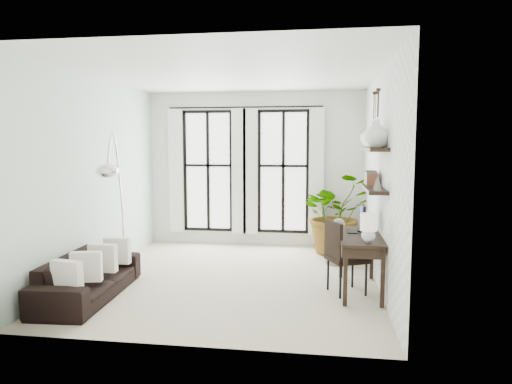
% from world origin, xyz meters
% --- Properties ---
extents(floor, '(5.00, 5.00, 0.00)m').
position_xyz_m(floor, '(0.00, 0.00, 0.00)').
color(floor, beige).
rests_on(floor, ground).
extents(ceiling, '(5.00, 5.00, 0.00)m').
position_xyz_m(ceiling, '(0.00, 0.00, 3.20)').
color(ceiling, white).
rests_on(ceiling, wall_back).
extents(wall_left, '(0.00, 5.00, 5.00)m').
position_xyz_m(wall_left, '(-2.25, 0.00, 1.60)').
color(wall_left, silver).
rests_on(wall_left, floor).
extents(wall_right, '(0.00, 5.00, 5.00)m').
position_xyz_m(wall_right, '(2.25, 0.00, 1.60)').
color(wall_right, white).
rests_on(wall_right, floor).
extents(wall_back, '(4.50, 0.00, 4.50)m').
position_xyz_m(wall_back, '(0.00, 2.50, 1.60)').
color(wall_back, white).
rests_on(wall_back, floor).
extents(windows, '(3.26, 0.13, 2.65)m').
position_xyz_m(windows, '(-0.20, 2.43, 1.56)').
color(windows, white).
rests_on(windows, wall_back).
extents(wall_shelves, '(0.25, 1.30, 0.60)m').
position_xyz_m(wall_shelves, '(2.11, -0.37, 1.73)').
color(wall_shelves, black).
rests_on(wall_shelves, wall_right).
extents(sofa, '(0.89, 2.04, 0.59)m').
position_xyz_m(sofa, '(-1.80, -1.18, 0.29)').
color(sofa, black).
rests_on(sofa, floor).
extents(throw_pillows, '(0.40, 1.52, 0.40)m').
position_xyz_m(throw_pillows, '(-1.70, -1.18, 0.50)').
color(throw_pillows, white).
rests_on(throw_pillows, sofa).
extents(plant, '(1.80, 1.71, 1.57)m').
position_xyz_m(plant, '(1.67, 1.94, 0.79)').
color(plant, '#2D7228').
rests_on(plant, floor).
extents(desk, '(0.59, 1.40, 1.22)m').
position_xyz_m(desk, '(1.94, -0.45, 0.76)').
color(desk, black).
rests_on(desk, floor).
extents(desk_chair, '(0.65, 0.65, 1.04)m').
position_xyz_m(desk_chair, '(1.68, -0.53, 0.60)').
color(desk_chair, black).
rests_on(desk_chair, floor).
extents(arc_lamp, '(0.72, 1.64, 2.29)m').
position_xyz_m(arc_lamp, '(-1.70, -0.48, 1.77)').
color(arc_lamp, silver).
rests_on(arc_lamp, floor).
extents(buddha, '(0.46, 0.46, 0.82)m').
position_xyz_m(buddha, '(1.70, 1.12, 0.34)').
color(buddha, slate).
rests_on(buddha, floor).
extents(vase_a, '(0.37, 0.37, 0.38)m').
position_xyz_m(vase_a, '(2.11, -0.66, 2.27)').
color(vase_a, white).
rests_on(vase_a, shelf_upper).
extents(vase_b, '(0.37, 0.37, 0.38)m').
position_xyz_m(vase_b, '(2.11, -0.26, 2.27)').
color(vase_b, white).
rests_on(vase_b, shelf_upper).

